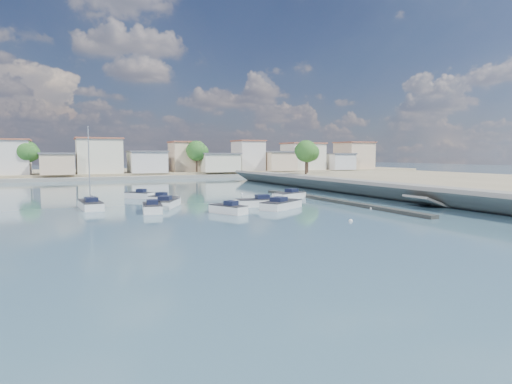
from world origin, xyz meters
The scene contains 18 objects.
ground centered at (0.00, 40.00, 0.00)m, with size 400.00×400.00×0.00m, color #2E4C5C.
seawall_walkway centered at (18.50, 13.00, 0.90)m, with size 5.00×90.00×1.80m, color slate.
seawall_embankment centered at (40.10, 12.99, 0.85)m, with size 49.65×90.00×2.90m.
breakwater centered at (6.90, 12.69, 0.17)m, with size 2.00×31.02×0.35m.
far_shore_land centered at (0.00, 92.00, 0.70)m, with size 160.00×40.00×1.40m, color gray.
far_shore_quay centered at (0.00, 71.00, 0.40)m, with size 160.00×2.50×0.80m, color slate.
far_town centered at (10.71, 76.92, 4.93)m, with size 113.01×12.80×8.35m.
shore_trees centered at (8.34, 68.11, 6.22)m, with size 74.56×38.32×7.92m.
motorboat_a centered at (-8.59, 8.58, 0.38)m, with size 3.11×4.33×1.48m.
motorboat_b centered at (-15.07, 12.93, 0.38)m, with size 2.43×5.05×1.48m.
motorboat_c centered at (-3.55, 12.59, 0.38)m, with size 5.50×2.40×1.48m.
motorboat_d centered at (3.68, 18.27, 0.38)m, with size 5.35×3.66×1.48m.
motorboat_e centered at (-12.77, 16.33, 0.38)m, with size 4.14×5.52×1.48m.
motorboat_f centered at (-14.22, 27.01, 0.38)m, with size 3.61×3.64×1.48m.
motorboat_g centered at (-12.13, 19.93, 0.38)m, with size 3.52×3.94×1.48m.
motorboat_h centered at (-1.66, 9.77, 0.38)m, with size 5.83×4.83×1.48m.
sailboat centered at (-20.66, 18.36, 0.41)m, with size 2.44×6.51×9.00m.
mooring_buoys centered at (4.57, 15.31, 0.05)m, with size 11.63×29.22×0.35m.
Camera 1 is at (-23.42, -30.82, 5.78)m, focal length 30.00 mm.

